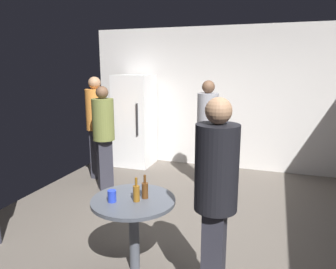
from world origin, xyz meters
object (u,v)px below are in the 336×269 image
Objects in this scene: foreground_table at (134,209)px; person_in_olive_shirt at (104,130)px; plastic_cup_blue at (112,196)px; person_in_orange_shirt at (96,120)px; person_in_black_shirt at (216,189)px; person_in_gray_shirt at (207,125)px; beer_bottle_brown at (145,190)px; beer_bottle_amber at (136,193)px; refrigerator at (135,121)px.

foreground_table is 0.48× the size of person_in_olive_shirt.
person_in_orange_shirt reaches higher than plastic_cup_blue.
person_in_black_shirt is 1.00× the size of person_in_gray_shirt.
person_in_olive_shirt is at bearing 34.51° from person_in_orange_shirt.
person_in_gray_shirt is at bearing -76.69° from person_in_black_shirt.
person_in_black_shirt is (0.98, -0.10, 0.23)m from plastic_cup_blue.
beer_bottle_amber is at bearing -117.60° from beer_bottle_brown.
refrigerator is at bearing -95.49° from person_in_gray_shirt.
refrigerator is 1.03× the size of person_in_black_shirt.
plastic_cup_blue is 0.07× the size of person_in_olive_shirt.
beer_bottle_amber is (0.05, -0.04, 0.19)m from foreground_table.
refrigerator is 3.45m from beer_bottle_brown.
person_in_olive_shirt is (-1.38, 1.80, 0.16)m from beer_bottle_amber.
beer_bottle_amber is 0.13× the size of person_in_orange_shirt.
refrigerator is at bearing 140.40° from person_in_olive_shirt.
beer_bottle_brown is at bearing 29.59° from foreground_table.
refrigerator is 3.51m from beer_bottle_amber.
refrigerator is at bearing -56.22° from person_in_black_shirt.
person_in_olive_shirt is (-1.51, -0.69, -0.05)m from person_in_gray_shirt.
refrigerator is 1.08× the size of person_in_olive_shirt.
refrigerator is 16.36× the size of plastic_cup_blue.
beer_bottle_amber is 0.13× the size of person_in_black_shirt.
beer_bottle_brown is (1.53, -3.09, -0.08)m from refrigerator.
beer_bottle_brown is 2.23m from person_in_olive_shirt.
foreground_table is 0.20m from beer_bottle_amber.
beer_bottle_brown is 0.13× the size of person_in_gray_shirt.
refrigerator is at bearing 155.45° from person_in_orange_shirt.
refrigerator is at bearing 114.96° from beer_bottle_amber.
person_in_black_shirt is at bearing 38.62° from person_in_orange_shirt.
plastic_cup_blue is (-0.26, -0.17, -0.03)m from beer_bottle_brown.
person_in_black_shirt is (0.82, -0.22, 0.39)m from foreground_table.
beer_bottle_brown is at bearing 32.55° from person_in_orange_shirt.
person_in_gray_shirt is (0.14, 2.49, 0.21)m from beer_bottle_amber.
plastic_cup_blue is 1.01m from person_in_black_shirt.
plastic_cup_blue is at bearing 10.06° from person_in_gray_shirt.
foreground_table is 3.48× the size of beer_bottle_brown.
plastic_cup_blue is at bearing 26.20° from person_in_orange_shirt.
person_in_orange_shirt is 0.59m from person_in_olive_shirt.
person_in_orange_shirt reaches higher than person_in_black_shirt.
person_in_black_shirt is 2.75m from person_in_gray_shirt.
foreground_table is 7.27× the size of plastic_cup_blue.
refrigerator is 4.05m from person_in_black_shirt.
person_in_gray_shirt reaches higher than person_in_black_shirt.
beer_bottle_amber is 2.27m from person_in_olive_shirt.
person_in_black_shirt is at bearing -56.26° from refrigerator.
plastic_cup_blue is at bearing -5.90° from person_in_black_shirt.
refrigerator is at bearing 111.28° from plastic_cup_blue.
person_in_black_shirt is 0.97× the size of person_in_orange_shirt.
refrigerator reaches higher than person_in_gray_shirt.
person_in_olive_shirt is at bearing 121.80° from plastic_cup_blue.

